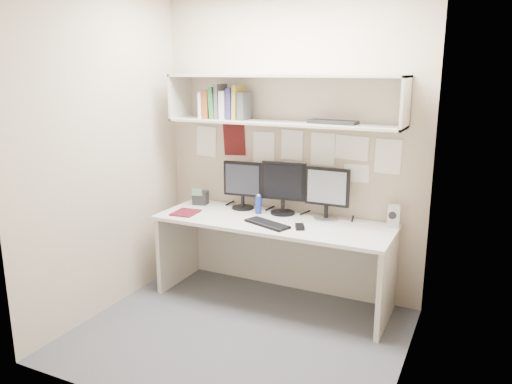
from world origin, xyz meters
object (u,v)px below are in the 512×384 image
at_px(speaker, 393,216).
at_px(monitor_left, 243,183).
at_px(desk, 273,261).
at_px(monitor_center, 283,186).
at_px(monitor_right, 327,191).
at_px(desk_phone, 200,198).
at_px(keyboard, 267,224).
at_px(maroon_notebook, 186,213).

bearing_deg(speaker, monitor_left, 166.09).
xyz_separation_m(desk, speaker, (0.94, 0.24, 0.45)).
bearing_deg(monitor_left, desk, -34.53).
xyz_separation_m(desk, monitor_center, (-0.00, 0.22, 0.61)).
relative_size(monitor_right, desk_phone, 2.75).
height_order(monitor_left, desk_phone, monitor_left).
bearing_deg(speaker, keyboard, -171.93).
distance_m(monitor_center, keyboard, 0.44).
height_order(monitor_center, maroon_notebook, monitor_center).
height_order(desk, desk_phone, desk_phone).
distance_m(monitor_left, monitor_right, 0.79).
bearing_deg(desk, keyboard, -86.31).
xyz_separation_m(monitor_left, keyboard, (0.41, -0.37, -0.23)).
distance_m(monitor_left, maroon_notebook, 0.58).
height_order(monitor_left, maroon_notebook, monitor_left).
xyz_separation_m(keyboard, maroon_notebook, (-0.79, 0.00, -0.00)).
xyz_separation_m(monitor_left, desk_phone, (-0.43, -0.04, -0.17)).
bearing_deg(desk, speaker, 14.59).
height_order(keyboard, speaker, speaker).
height_order(desk, monitor_center, monitor_center).
relative_size(desk, monitor_left, 4.67).
bearing_deg(monitor_center, desk, -94.33).
distance_m(speaker, desk_phone, 1.77).
relative_size(keyboard, desk_phone, 2.51).
height_order(maroon_notebook, desk_phone, desk_phone).
bearing_deg(monitor_center, speaker, -3.95).
distance_m(monitor_left, desk_phone, 0.46).
xyz_separation_m(desk, monitor_left, (-0.40, 0.22, 0.60)).
bearing_deg(desk_phone, monitor_center, -9.77).
height_order(desk, monitor_right, monitor_right).
relative_size(monitor_right, speaker, 2.47).
bearing_deg(monitor_center, keyboard, -93.29).
bearing_deg(maroon_notebook, desk_phone, 93.56).
xyz_separation_m(monitor_left, maroon_notebook, (-0.38, -0.37, -0.23)).
distance_m(monitor_left, speaker, 1.35).
bearing_deg(monitor_right, speaker, 2.56).
bearing_deg(desk_phone, monitor_right, -10.74).
relative_size(monitor_left, monitor_right, 0.97).
xyz_separation_m(monitor_center, maroon_notebook, (-0.77, -0.37, -0.24)).
relative_size(keyboard, maroon_notebook, 1.67).
xyz_separation_m(monitor_right, maroon_notebook, (-1.17, -0.37, -0.24)).
distance_m(monitor_center, monitor_right, 0.39).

